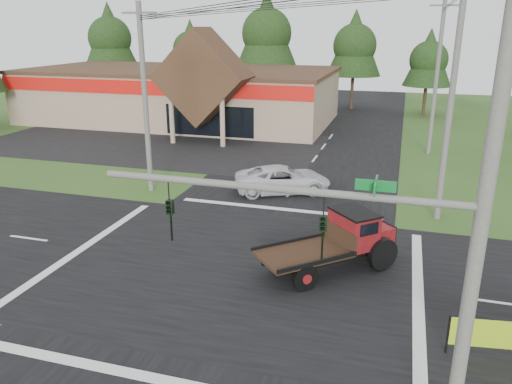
% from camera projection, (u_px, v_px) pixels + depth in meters
% --- Properties ---
extents(ground, '(120.00, 120.00, 0.00)m').
position_uv_depth(ground, '(236.00, 267.00, 20.08)').
color(ground, '#284819').
rests_on(ground, ground).
extents(road_ns, '(12.00, 120.00, 0.02)m').
position_uv_depth(road_ns, '(236.00, 267.00, 20.08)').
color(road_ns, black).
rests_on(road_ns, ground).
extents(road_ew, '(120.00, 12.00, 0.02)m').
position_uv_depth(road_ew, '(236.00, 267.00, 20.07)').
color(road_ew, black).
rests_on(road_ew, ground).
extents(parking_apron, '(28.00, 14.00, 0.02)m').
position_uv_depth(parking_apron, '(149.00, 144.00, 41.12)').
color(parking_apron, black).
rests_on(parking_apron, ground).
extents(cvs_building, '(30.40, 18.20, 9.19)m').
position_uv_depth(cvs_building, '(182.00, 93.00, 50.32)').
color(cvs_building, tan).
rests_on(cvs_building, ground).
extents(traffic_signal_mast, '(8.12, 0.24, 7.00)m').
position_uv_depth(traffic_signal_mast, '(385.00, 271.00, 10.29)').
color(traffic_signal_mast, '#595651').
rests_on(traffic_signal_mast, ground).
extents(utility_pole_nr, '(2.00, 0.30, 11.00)m').
position_uv_depth(utility_pole_nr, '(481.00, 225.00, 9.46)').
color(utility_pole_nr, '#595651').
rests_on(utility_pole_nr, ground).
extents(utility_pole_nw, '(2.00, 0.30, 10.50)m').
position_uv_depth(utility_pole_nw, '(145.00, 99.00, 27.80)').
color(utility_pole_nw, '#595651').
rests_on(utility_pole_nw, ground).
extents(utility_pole_ne, '(2.00, 0.30, 11.50)m').
position_uv_depth(utility_pole_ne, '(451.00, 101.00, 23.34)').
color(utility_pole_ne, '#595651').
rests_on(utility_pole_ne, ground).
extents(utility_pole_n, '(2.00, 0.30, 11.20)m').
position_uv_depth(utility_pole_n, '(437.00, 77.00, 36.13)').
color(utility_pole_n, '#595651').
rests_on(utility_pole_n, ground).
extents(tree_row_a, '(6.72, 6.72, 12.12)m').
position_uv_depth(tree_row_a, '(110.00, 36.00, 61.99)').
color(tree_row_a, '#332316').
rests_on(tree_row_a, ground).
extents(tree_row_b, '(5.60, 5.60, 10.10)m').
position_uv_depth(tree_row_b, '(191.00, 48.00, 61.54)').
color(tree_row_b, '#332316').
rests_on(tree_row_b, ground).
extents(tree_row_c, '(7.28, 7.28, 13.13)m').
position_uv_depth(tree_row_c, '(267.00, 31.00, 57.31)').
color(tree_row_c, '#332316').
rests_on(tree_row_c, ground).
extents(tree_row_d, '(6.16, 6.16, 11.11)m').
position_uv_depth(tree_row_d, '(355.00, 43.00, 55.96)').
color(tree_row_d, '#332316').
rests_on(tree_row_d, ground).
extents(tree_row_e, '(5.04, 5.04, 9.09)m').
position_uv_depth(tree_row_e, '(429.00, 58.00, 52.41)').
color(tree_row_e, '#332316').
rests_on(tree_row_e, ground).
extents(antique_flatbed_truck, '(5.64, 5.46, 2.38)m').
position_uv_depth(antique_flatbed_truck, '(329.00, 243.00, 19.44)').
color(antique_flatbed_truck, '#600D14').
rests_on(antique_flatbed_truck, ground).
extents(white_pickup, '(6.08, 4.59, 1.54)m').
position_uv_depth(white_pickup, '(283.00, 179.00, 28.99)').
color(white_pickup, silver).
rests_on(white_pickup, ground).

